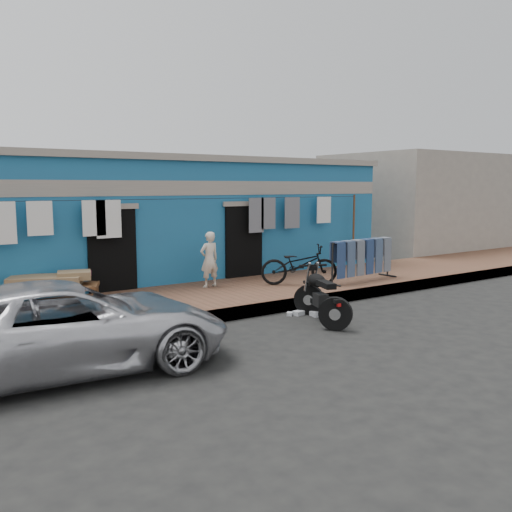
{
  "coord_description": "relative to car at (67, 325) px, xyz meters",
  "views": [
    {
      "loc": [
        -6.29,
        -7.24,
        2.59
      ],
      "look_at": [
        0.0,
        2.0,
        1.15
      ],
      "focal_mm": 38.0,
      "sensor_mm": 36.0,
      "label": 1
    }
  ],
  "objects": [
    {
      "name": "seated_person",
      "position": [
        4.15,
        3.32,
        0.24
      ],
      "size": [
        0.48,
        0.33,
        1.3
      ],
      "primitive_type": "imported",
      "rotation": [
        0.0,
        0.0,
        3.19
      ],
      "color": "beige",
      "rests_on": "sidewalk"
    },
    {
      "name": "bicycle",
      "position": [
        6.09,
        2.39,
        0.18
      ],
      "size": [
        1.89,
        1.47,
        1.17
      ],
      "primitive_type": "imported",
      "rotation": [
        0.0,
        0.0,
        1.04
      ],
      "color": "black",
      "rests_on": "sidewalk"
    },
    {
      "name": "sidewalk",
      "position": [
        4.32,
        2.63,
        -0.53
      ],
      "size": [
        28.0,
        3.0,
        0.25
      ],
      "primitive_type": "cube",
      "color": "brown",
      "rests_on": "ground"
    },
    {
      "name": "litter_c",
      "position": [
        5.01,
        0.5,
        -0.61
      ],
      "size": [
        0.21,
        0.25,
        0.09
      ],
      "primitive_type": "cube",
      "rotation": [
        0.0,
        0.0,
        1.44
      ],
      "color": "silver",
      "rests_on": "ground"
    },
    {
      "name": "ground",
      "position": [
        4.32,
        -0.37,
        -0.66
      ],
      "size": [
        80.0,
        80.0,
        0.0
      ],
      "primitive_type": "plane",
      "color": "black",
      "rests_on": "ground"
    },
    {
      "name": "charpoy",
      "position": [
        0.74,
        3.62,
        -0.11
      ],
      "size": [
        2.38,
        2.15,
        0.59
      ],
      "primitive_type": null,
      "rotation": [
        0.0,
        0.0,
        -0.42
      ],
      "color": "brown",
      "rests_on": "sidewalk"
    },
    {
      "name": "litter_b",
      "position": [
        4.6,
        0.83,
        -0.62
      ],
      "size": [
        0.17,
        0.17,
        0.07
      ],
      "primitive_type": "cube",
      "rotation": [
        0.0,
        0.0,
        0.78
      ],
      "color": "silver",
      "rests_on": "ground"
    },
    {
      "name": "neighbor_right",
      "position": [
        15.32,
        6.63,
        1.24
      ],
      "size": [
        6.0,
        5.0,
        3.8
      ],
      "primitive_type": "cube",
      "color": "#9E9384",
      "rests_on": "ground"
    },
    {
      "name": "car",
      "position": [
        0.0,
        0.0,
        0.0
      ],
      "size": [
        4.84,
        2.51,
        1.32
      ],
      "primitive_type": "imported",
      "rotation": [
        0.0,
        0.0,
        1.49
      ],
      "color": "silver",
      "rests_on": "ground"
    },
    {
      "name": "litter_a",
      "position": [
        4.77,
        0.76,
        -0.61
      ],
      "size": [
        0.22,
        0.19,
        0.09
      ],
      "primitive_type": "cube",
      "rotation": [
        0.0,
        0.0,
        0.15
      ],
      "color": "silver",
      "rests_on": "ground"
    },
    {
      "name": "building",
      "position": [
        4.32,
        6.62,
        1.03
      ],
      "size": [
        12.2,
        5.2,
        3.36
      ],
      "color": "#1E5B89",
      "rests_on": "ground"
    },
    {
      "name": "motorcycle",
      "position": [
        4.79,
        0.09,
        -0.13
      ],
      "size": [
        1.54,
        1.97,
        1.06
      ],
      "primitive_type": null,
      "rotation": [
        0.0,
        0.0,
        -0.32
      ],
      "color": "black",
      "rests_on": "ground"
    },
    {
      "name": "clothesline",
      "position": [
        3.88,
        3.88,
        1.13
      ],
      "size": [
        10.06,
        0.06,
        2.1
      ],
      "color": "brown",
      "rests_on": "sidewalk"
    },
    {
      "name": "jeans_rack",
      "position": [
        7.73,
        1.96,
        0.12
      ],
      "size": [
        2.3,
        0.81,
        1.07
      ],
      "primitive_type": null,
      "rotation": [
        0.0,
        0.0,
        0.08
      ],
      "color": "black",
      "rests_on": "sidewalk"
    },
    {
      "name": "curb",
      "position": [
        4.32,
        1.18,
        -0.53
      ],
      "size": [
        28.0,
        0.1,
        0.25
      ],
      "primitive_type": "cube",
      "color": "gray",
      "rests_on": "ground"
    }
  ]
}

